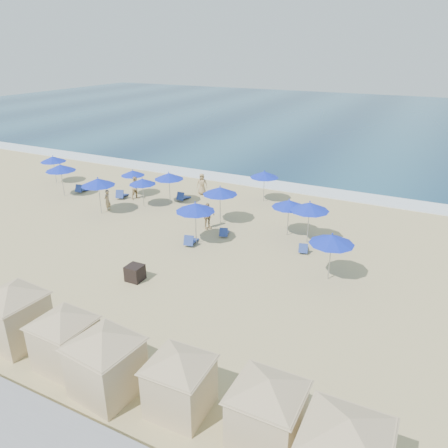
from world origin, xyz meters
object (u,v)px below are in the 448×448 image
(cabana_6, at_px, (345,447))
(cabana_2, at_px, (64,332))
(umbrella_5, at_px, (142,181))
(cabana_3, at_px, (105,354))
(umbrella_9, at_px, (264,174))
(umbrella_4, at_px, (169,176))
(trash_bin, at_px, (135,273))
(beachgoer_3, at_px, (202,184))
(beachgoer_2, at_px, (207,216))
(umbrella_8, at_px, (289,204))
(cabana_5, at_px, (268,403))
(umbrella_10, at_px, (310,206))
(umbrella_0, at_px, (53,159))
(beachgoer_1, at_px, (136,188))
(cabana_1, at_px, (13,307))
(umbrella_3, at_px, (98,182))
(umbrella_7, at_px, (220,191))
(beachgoer_0, at_px, (107,200))
(cabana_4, at_px, (179,374))
(umbrella_11, at_px, (332,239))
(umbrella_6, at_px, (195,207))
(umbrella_1, at_px, (60,168))
(umbrella_2, at_px, (133,173))

(cabana_6, bearing_deg, cabana_2, 177.64)
(cabana_2, relative_size, umbrella_5, 1.84)
(umbrella_5, bearing_deg, cabana_3, -56.93)
(umbrella_9, bearing_deg, umbrella_4, -149.03)
(trash_bin, height_order, cabana_6, cabana_6)
(beachgoer_3, bearing_deg, cabana_2, -103.22)
(trash_bin, bearing_deg, beachgoer_2, 89.00)
(cabana_6, distance_m, umbrella_8, 17.36)
(cabana_5, relative_size, umbrella_10, 1.58)
(cabana_2, xyz_separation_m, umbrella_0, (-18.61, 16.94, 0.65))
(umbrella_4, distance_m, beachgoer_1, 3.26)
(cabana_1, relative_size, beachgoer_2, 2.55)
(umbrella_8, bearing_deg, trash_bin, -119.38)
(umbrella_4, bearing_deg, umbrella_3, -129.25)
(umbrella_7, bearing_deg, cabana_1, -95.44)
(umbrella_10, relative_size, beachgoer_0, 1.72)
(cabana_1, height_order, cabana_2, cabana_1)
(umbrella_3, bearing_deg, cabana_3, -47.47)
(cabana_5, distance_m, cabana_6, 2.48)
(cabana_6, height_order, beachgoer_0, cabana_6)
(cabana_1, relative_size, cabana_4, 1.12)
(umbrella_0, bearing_deg, beachgoer_3, 13.46)
(cabana_4, distance_m, beachgoer_2, 15.52)
(umbrella_0, relative_size, beachgoer_1, 1.37)
(umbrella_7, xyz_separation_m, beachgoer_0, (-8.47, -1.61, -1.52))
(cabana_1, xyz_separation_m, cabana_5, (10.92, 0.01, -0.09))
(umbrella_5, height_order, umbrella_8, umbrella_8)
(umbrella_11, xyz_separation_m, beachgoer_2, (-8.88, 3.01, -1.38))
(umbrella_8, xyz_separation_m, beachgoer_2, (-5.09, -1.37, -1.25))
(umbrella_9, distance_m, umbrella_10, 7.85)
(umbrella_4, height_order, beachgoer_2, umbrella_4)
(umbrella_8, distance_m, beachgoer_3, 10.16)
(cabana_3, bearing_deg, umbrella_10, 80.80)
(beachgoer_1, xyz_separation_m, beachgoer_2, (7.91, -2.71, -0.01))
(umbrella_4, relative_size, beachgoer_0, 1.59)
(cabana_4, distance_m, umbrella_11, 11.18)
(umbrella_3, bearing_deg, cabana_6, -33.35)
(umbrella_6, height_order, beachgoer_0, umbrella_6)
(umbrella_1, bearing_deg, beachgoer_2, -2.68)
(trash_bin, relative_size, umbrella_10, 0.30)
(cabana_2, distance_m, umbrella_5, 17.52)
(umbrella_2, bearing_deg, cabana_1, -66.55)
(cabana_1, xyz_separation_m, beachgoer_2, (1.13, 13.89, -0.75))
(cabana_4, xyz_separation_m, umbrella_2, (-15.34, 17.23, 0.42))
(umbrella_11, height_order, beachgoer_2, umbrella_11)
(trash_bin, xyz_separation_m, beachgoer_2, (0.00, 7.68, 0.48))
(umbrella_0, relative_size, beachgoer_0, 1.56)
(trash_bin, height_order, umbrella_2, umbrella_2)
(cabana_3, bearing_deg, umbrella_11, 67.10)
(umbrella_2, bearing_deg, umbrella_0, -177.45)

